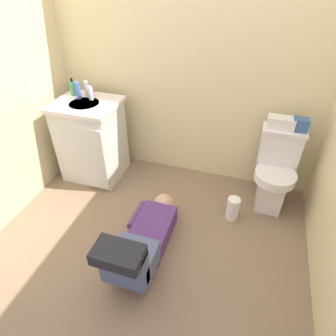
% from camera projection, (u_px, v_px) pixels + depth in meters
% --- Properties ---
extents(ground_plane, '(3.03, 3.09, 0.04)m').
position_uv_depth(ground_plane, '(150.00, 240.00, 2.46)').
color(ground_plane, '#82674F').
extents(wall_back, '(2.69, 0.08, 2.40)m').
position_uv_depth(wall_back, '(188.00, 56.00, 2.56)').
color(wall_back, beige).
rests_on(wall_back, ground_plane).
extents(toilet, '(0.36, 0.46, 0.75)m').
position_uv_depth(toilet, '(275.00, 171.00, 2.59)').
color(toilet, white).
rests_on(toilet, ground_plane).
extents(vanity_cabinet, '(0.60, 0.53, 0.82)m').
position_uv_depth(vanity_cabinet, '(92.00, 140.00, 2.93)').
color(vanity_cabinet, silver).
rests_on(vanity_cabinet, ground_plane).
extents(faucet, '(0.02, 0.02, 0.10)m').
position_uv_depth(faucet, '(92.00, 92.00, 2.77)').
color(faucet, silver).
rests_on(faucet, vanity_cabinet).
extents(person_plumber, '(0.39, 1.06, 0.52)m').
position_uv_depth(person_plumber, '(142.00, 241.00, 2.20)').
color(person_plumber, '#512D6B').
rests_on(person_plumber, ground_plane).
extents(tissue_box, '(0.22, 0.11, 0.10)m').
position_uv_depth(tissue_box, '(281.00, 123.00, 2.41)').
color(tissue_box, silver).
rests_on(tissue_box, toilet).
extents(toiletry_bag, '(0.12, 0.09, 0.11)m').
position_uv_depth(toiletry_bag, '(300.00, 125.00, 2.37)').
color(toiletry_bag, '#33598C').
rests_on(toiletry_bag, toilet).
extents(soap_dispenser, '(0.06, 0.06, 0.17)m').
position_uv_depth(soap_dispenser, '(73.00, 88.00, 2.79)').
color(soap_dispenser, '#3B8D5B').
rests_on(soap_dispenser, vanity_cabinet).
extents(bottle_blue, '(0.05, 0.05, 0.16)m').
position_uv_depth(bottle_blue, '(78.00, 91.00, 2.71)').
color(bottle_blue, '#4264BD').
rests_on(bottle_blue, vanity_cabinet).
extents(bottle_white, '(0.04, 0.04, 0.16)m').
position_uv_depth(bottle_white, '(87.00, 89.00, 2.74)').
color(bottle_white, white).
rests_on(bottle_white, vanity_cabinet).
extents(bottle_clear, '(0.04, 0.04, 0.13)m').
position_uv_depth(bottle_clear, '(90.00, 93.00, 2.70)').
color(bottle_clear, silver).
rests_on(bottle_clear, vanity_cabinet).
extents(paper_towel_roll, '(0.11, 0.11, 0.22)m').
position_uv_depth(paper_towel_roll, '(233.00, 208.00, 2.57)').
color(paper_towel_roll, white).
rests_on(paper_towel_roll, ground_plane).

